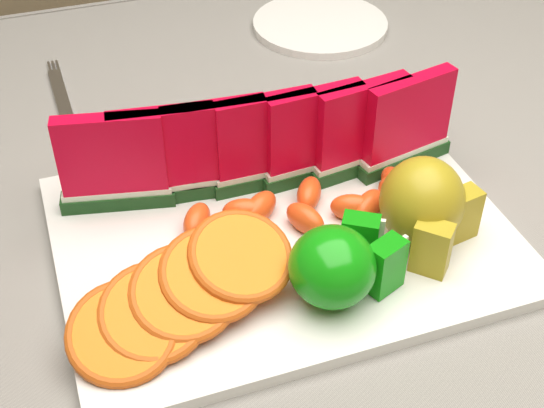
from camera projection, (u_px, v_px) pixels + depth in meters
name	position (u px, v px, depth m)	size (l,w,h in m)	color
table	(318.00, 276.00, 0.80)	(1.40, 0.90, 0.75)	#52371F
tablecloth	(320.00, 232.00, 0.76)	(1.53, 1.03, 0.20)	slate
platter	(283.00, 235.00, 0.69)	(0.40, 0.30, 0.01)	silver
apple_cluster	(339.00, 264.00, 0.60)	(0.10, 0.08, 0.07)	#2A840A
pear_cluster	(425.00, 205.00, 0.65)	(0.10, 0.11, 0.08)	#B97E09
side_plate	(320.00, 24.00, 1.01)	(0.21, 0.21, 0.01)	silver
fork	(63.00, 103.00, 0.87)	(0.02, 0.20, 0.00)	silver
watermelon_row	(265.00, 144.00, 0.71)	(0.39, 0.07, 0.10)	#0F3E1A
orange_fan_front	(184.00, 293.00, 0.59)	(0.21, 0.14, 0.06)	orange
orange_fan_back	(228.00, 142.00, 0.76)	(0.28, 0.10, 0.04)	orange
tangerine_segments	(307.00, 207.00, 0.69)	(0.22, 0.08, 0.03)	#E1490B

